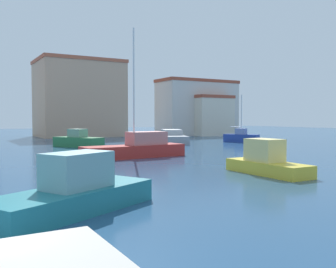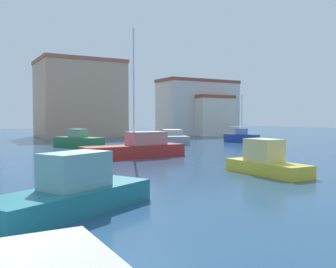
{
  "view_description": "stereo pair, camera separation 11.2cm",
  "coord_description": "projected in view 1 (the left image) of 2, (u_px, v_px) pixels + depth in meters",
  "views": [
    {
      "loc": [
        0.16,
        -7.21,
        2.92
      ],
      "look_at": [
        15.55,
        19.63,
        1.59
      ],
      "focal_mm": 40.63,
      "sensor_mm": 36.0,
      "label": 1
    },
    {
      "loc": [
        0.26,
        -7.26,
        2.92
      ],
      "look_at": [
        15.55,
        19.63,
        1.59
      ],
      "focal_mm": 40.63,
      "sensor_mm": 36.0,
      "label": 2
    }
  ],
  "objects": [
    {
      "name": "water",
      "position": [
        160.0,
        153.0,
        31.08
      ],
      "size": [
        160.0,
        160.0,
        0.0
      ],
      "primitive_type": "plane",
      "color": "navy",
      "rests_on": "ground"
    },
    {
      "name": "yacht_club",
      "position": [
        208.0,
        116.0,
        62.81
      ],
      "size": [
        6.63,
        6.23,
        6.55
      ],
      "color": "beige",
      "rests_on": "ground"
    },
    {
      "name": "motorboat_grey_far_left",
      "position": [
        172.0,
        138.0,
        44.37
      ],
      "size": [
        5.38,
        8.58,
        1.53
      ],
      "color": "gray",
      "rests_on": "water"
    },
    {
      "name": "motorboat_yellow_near_pier",
      "position": [
        266.0,
        162.0,
        19.68
      ],
      "size": [
        1.64,
        4.86,
        1.82
      ],
      "color": "gold",
      "rests_on": "water"
    },
    {
      "name": "sailboat_blue_mid_harbor",
      "position": [
        241.0,
        137.0,
        45.04
      ],
      "size": [
        2.85,
        4.25,
        5.64
      ],
      "color": "#233D93",
      "rests_on": "water"
    },
    {
      "name": "harbor_office",
      "position": [
        79.0,
        99.0,
        59.16
      ],
      "size": [
        12.55,
        9.97,
        11.77
      ],
      "color": "tan",
      "rests_on": "ground"
    },
    {
      "name": "waterfront_apartments",
      "position": [
        197.0,
        108.0,
        64.11
      ],
      "size": [
        13.5,
        5.99,
        9.23
      ],
      "color": "beige",
      "rests_on": "ground"
    },
    {
      "name": "motorboat_green_inner_mooring",
      "position": [
        78.0,
        141.0,
        37.67
      ],
      "size": [
        4.07,
        5.58,
        1.81
      ],
      "color": "#28703D",
      "rests_on": "water"
    },
    {
      "name": "motorboat_teal_outer_mooring",
      "position": [
        74.0,
        192.0,
        11.74
      ],
      "size": [
        5.92,
        4.31,
        1.84
      ],
      "color": "#1E707A",
      "rests_on": "water"
    },
    {
      "name": "sailboat_red_far_right",
      "position": [
        137.0,
        148.0,
        27.91
      ],
      "size": [
        7.91,
        2.49,
        9.42
      ],
      "color": "#B22823",
      "rests_on": "water"
    }
  ]
}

